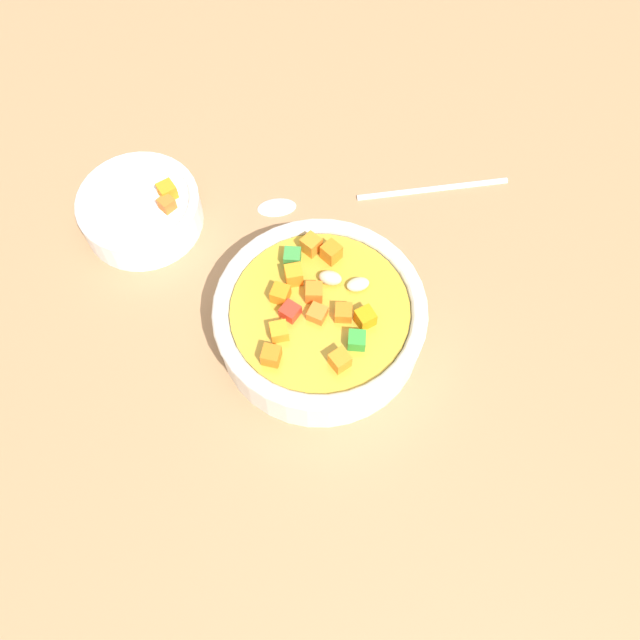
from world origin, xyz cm
name	(u,v)px	position (x,y,z in cm)	size (l,w,h in cm)	color
ground_plane	(320,337)	(0.00, 0.00, -1.00)	(140.00, 140.00, 2.00)	#9E754F
soup_bowl_main	(320,318)	(0.01, -0.01, 2.71)	(17.75, 17.75, 5.91)	white
spoon	(351,197)	(1.59, -14.60, 0.35)	(22.75, 12.08, 0.79)	silver
side_bowl_small	(141,209)	(19.41, -6.05, 1.95)	(11.25, 11.25, 4.52)	white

